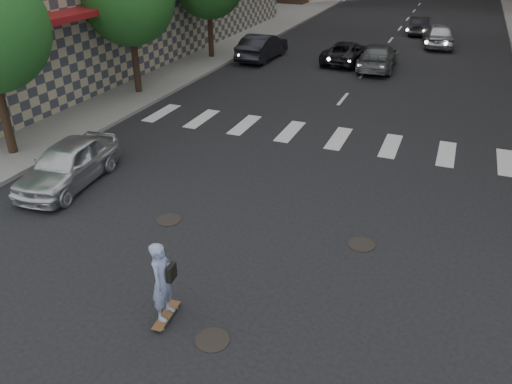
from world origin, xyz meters
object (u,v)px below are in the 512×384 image
traffic_car_b (378,57)px  traffic_car_d (439,34)px  traffic_car_c (348,52)px  traffic_car_a (262,47)px  silver_sedan (68,164)px  skateboarder (163,281)px  traffic_car_e (419,25)px

traffic_car_b → traffic_car_d: 8.18m
traffic_car_b → traffic_car_d: size_ratio=1.05×
traffic_car_b → traffic_car_c: size_ratio=1.07×
traffic_car_a → traffic_car_d: 12.63m
traffic_car_c → silver_sedan: bearing=82.9°
skateboarder → silver_sedan: skateboarder is taller
traffic_car_a → traffic_car_b: bearing=-175.2°
traffic_car_c → traffic_car_a: bearing=18.7°
traffic_car_a → traffic_car_d: size_ratio=1.00×
traffic_car_c → traffic_car_e: (3.02, 10.91, 0.02)m
traffic_car_d → traffic_car_e: (-1.69, 4.00, -0.14)m
traffic_car_a → traffic_car_c: traffic_car_a is taller
silver_sedan → traffic_car_e: 30.96m
silver_sedan → traffic_car_a: (-0.43, 18.00, 0.06)m
silver_sedan → traffic_car_b: traffic_car_b is taller
silver_sedan → traffic_car_c: 19.65m
traffic_car_b → traffic_car_e: size_ratio=1.24×
silver_sedan → traffic_car_e: size_ratio=1.05×
traffic_car_d → traffic_car_e: bearing=-74.9°
traffic_car_b → traffic_car_d: (2.78, 7.70, 0.09)m
skateboarder → silver_sedan: size_ratio=0.45×
traffic_car_a → traffic_car_e: 14.47m
traffic_car_a → traffic_car_c: size_ratio=1.02×
traffic_car_c → traffic_car_e: bearing=-98.9°
traffic_car_b → traffic_car_e: (1.09, 11.70, -0.06)m
traffic_car_a → traffic_car_e: bearing=-121.7°
traffic_car_b → silver_sedan: bearing=67.6°
silver_sedan → traffic_car_c: size_ratio=0.91×
traffic_car_a → traffic_car_c: bearing=-165.6°
traffic_car_b → traffic_car_a: bearing=-0.1°
traffic_car_e → skateboarder: bearing=82.7°
traffic_car_a → traffic_car_b: traffic_car_a is taller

